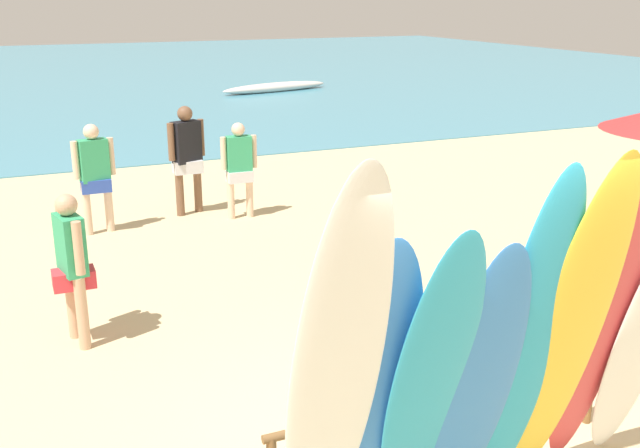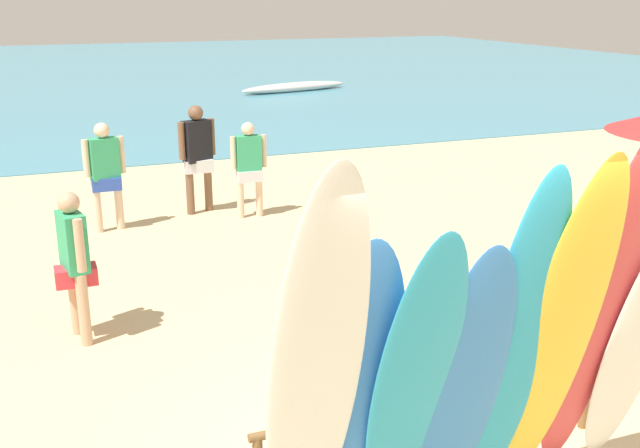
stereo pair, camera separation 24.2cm
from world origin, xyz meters
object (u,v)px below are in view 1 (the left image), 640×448
(surfboard_rack, at_px, (447,407))
(surfboard_red_6, at_px, (608,308))
(surfboard_yellow_5, at_px, (570,330))
(beachgoer_by_water, at_px, (95,171))
(beachgoer_strolling, at_px, (187,153))
(surfboard_blue_3, at_px, (479,380))
(beachgoer_near_rack, at_px, (72,259))
(distant_boat, at_px, (275,87))
(surfboard_teal_4, at_px, (528,341))
(surfboard_teal_2, at_px, (430,383))
(beachgoer_photographing, at_px, (239,164))
(surfboard_white_0, at_px, (335,377))
(surfboard_blue_1, at_px, (374,391))

(surfboard_rack, xyz_separation_m, surfboard_red_6, (0.87, -0.57, 0.87))
(surfboard_yellow_5, relative_size, beachgoer_by_water, 1.63)
(beachgoer_strolling, bearing_deg, surfboard_blue_3, 70.32)
(beachgoer_near_rack, height_order, distant_boat, beachgoer_near_rack)
(surfboard_blue_3, height_order, surfboard_teal_4, surfboard_teal_4)
(surfboard_teal_2, relative_size, beachgoer_near_rack, 1.45)
(beachgoer_near_rack, bearing_deg, surfboard_teal_2, -167.02)
(beachgoer_photographing, distance_m, beachgoer_strolling, 0.89)
(surfboard_white_0, distance_m, surfboard_red_6, 2.11)
(distant_boat, bearing_deg, beachgoer_near_rack, -115.70)
(surfboard_blue_3, bearing_deg, beachgoer_by_water, 103.93)
(surfboard_blue_1, relative_size, beachgoer_strolling, 1.27)
(surfboard_blue_3, relative_size, surfboard_yellow_5, 0.80)
(surfboard_white_0, bearing_deg, surfboard_teal_2, 11.69)
(surfboard_rack, relative_size, surfboard_blue_1, 1.31)
(surfboard_teal_4, xyz_separation_m, beachgoer_near_rack, (-2.49, 3.80, -0.35))
(beachgoer_by_water, bearing_deg, surfboard_blue_1, -94.45)
(surfboard_blue_3, relative_size, beachgoer_photographing, 1.39)
(surfboard_yellow_5, bearing_deg, surfboard_teal_2, 179.01)
(surfboard_rack, relative_size, surfboard_white_0, 1.03)
(surfboard_yellow_5, bearing_deg, surfboard_teal_4, 176.40)
(surfboard_white_0, distance_m, surfboard_blue_1, 0.48)
(beachgoer_photographing, bearing_deg, surfboard_teal_4, 90.17)
(surfboard_blue_1, bearing_deg, surfboard_teal_4, -0.74)
(surfboard_rack, distance_m, surfboard_white_0, 1.67)
(surfboard_white_0, bearing_deg, surfboard_red_6, 6.49)
(surfboard_white_0, distance_m, beachgoer_near_rack, 4.07)
(surfboard_rack, bearing_deg, beachgoer_near_rack, 125.92)
(surfboard_teal_4, xyz_separation_m, beachgoer_by_water, (-1.81, 7.47, -0.32))
(surfboard_blue_1, relative_size, beachgoer_photographing, 1.46)
(surfboard_blue_3, bearing_deg, surfboard_rack, 77.11)
(surfboard_red_6, height_order, beachgoer_photographing, surfboard_red_6)
(surfboard_yellow_5, relative_size, beachgoer_photographing, 1.74)
(surfboard_blue_1, relative_size, surfboard_red_6, 0.80)
(surfboard_yellow_5, distance_m, beachgoer_near_rack, 4.76)
(surfboard_teal_2, height_order, beachgoer_photographing, surfboard_teal_2)
(surfboard_blue_1, relative_size, beachgoer_by_water, 1.36)
(surfboard_blue_1, height_order, surfboard_yellow_5, surfboard_yellow_5)
(surfboard_blue_3, xyz_separation_m, beachgoer_strolling, (0.00, 7.90, -0.03))
(beachgoer_by_water, bearing_deg, distant_boat, 50.65)
(surfboard_white_0, xyz_separation_m, surfboard_blue_3, (1.08, 0.13, -0.32))
(surfboard_yellow_5, bearing_deg, surfboard_blue_1, 175.88)
(surfboard_teal_4, bearing_deg, beachgoer_strolling, 95.99)
(surfboard_rack, height_order, beachgoer_by_water, beachgoer_by_water)
(surfboard_teal_2, xyz_separation_m, surfboard_red_6, (1.41, 0.03, 0.25))
(surfboard_teal_2, distance_m, surfboard_teal_4, 0.74)
(surfboard_rack, height_order, surfboard_white_0, surfboard_white_0)
(surfboard_yellow_5, xyz_separation_m, beachgoer_strolling, (-0.66, 7.96, -0.29))
(surfboard_red_6, xyz_separation_m, beachgoer_photographing, (-0.35, 7.34, -0.48))
(beachgoer_by_water, relative_size, distant_boat, 0.37)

